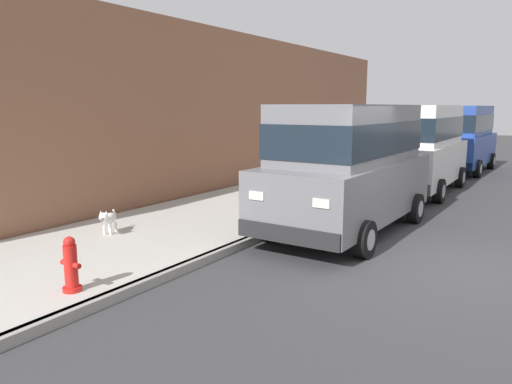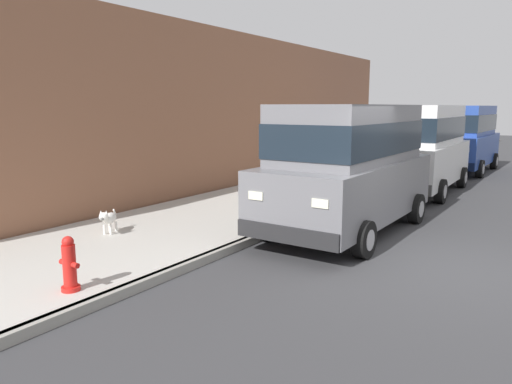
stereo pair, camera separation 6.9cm
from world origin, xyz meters
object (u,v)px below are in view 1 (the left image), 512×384
at_px(car_grey_van, 348,162).
at_px(car_white_van, 419,144).
at_px(dog_white, 108,219).
at_px(fire_hydrant, 71,266).
at_px(car_blue_van, 460,135).

distance_m(car_grey_van, car_white_van, 5.50).
xyz_separation_m(dog_white, fire_hydrant, (1.88, -2.19, 0.05)).
bearing_deg(car_grey_van, dog_white, -137.70).
height_order(car_blue_van, dog_white, car_blue_van).
relative_size(car_white_van, fire_hydrant, 6.79).
xyz_separation_m(car_blue_van, fire_hydrant, (-1.58, -16.41, -0.92)).
distance_m(car_white_van, fire_hydrant, 10.95).
bearing_deg(dog_white, car_grey_van, 42.30).
relative_size(car_blue_van, fire_hydrant, 6.80).
bearing_deg(fire_hydrant, car_blue_van, 84.51).
distance_m(car_grey_van, dog_white, 4.74).
bearing_deg(dog_white, car_blue_van, 76.34).
bearing_deg(car_blue_van, fire_hydrant, -95.49).
bearing_deg(fire_hydrant, car_grey_van, 73.72).
relative_size(car_grey_van, dog_white, 7.21).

